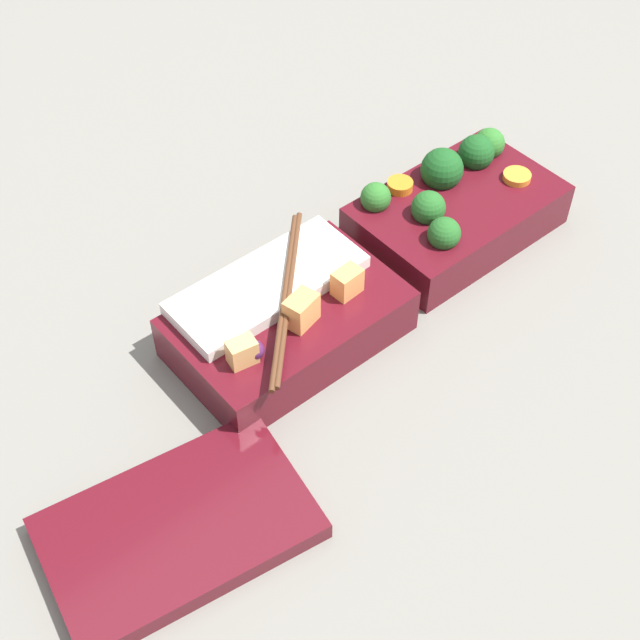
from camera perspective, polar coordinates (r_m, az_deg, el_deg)
ground_plane at (r=0.84m, az=3.59°, el=2.12°), size 3.00×3.00×0.00m
bento_tray_vegetable at (r=0.89m, az=8.61°, el=7.07°), size 0.20×0.12×0.08m
bento_tray_rice at (r=0.77m, az=-2.24°, el=0.08°), size 0.20×0.15×0.07m
bento_lid at (r=0.68m, az=-9.06°, el=-13.01°), size 0.21×0.15×0.02m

